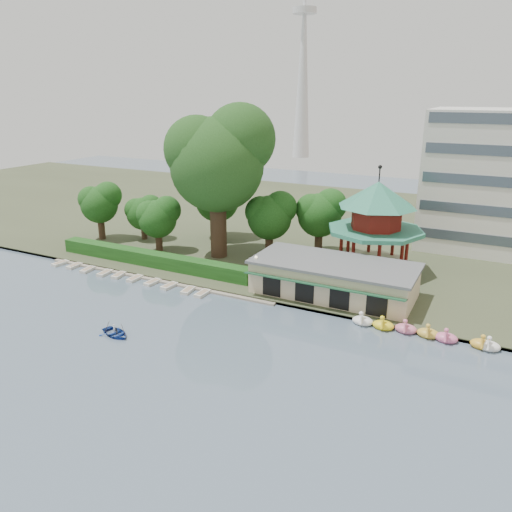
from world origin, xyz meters
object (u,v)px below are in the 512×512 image
Objects in this scene: big_tree at (219,157)px; rowboat_with_passengers at (115,331)px; dock at (155,278)px; boathouse at (334,278)px; pavilion at (376,218)px.

rowboat_with_passengers is (2.92, -25.06, -13.90)m from big_tree.
boathouse is (22.00, 4.77, 2.25)m from dock.
boathouse is at bearing -18.32° from big_tree.
pavilion is 34.67m from rowboat_with_passengers.
pavilion is at bearing 10.32° from big_tree.
dock is 6.33× the size of rowboat_with_passengers.
boathouse reaches higher than dock.
pavilion is at bearing 58.18° from rowboat_with_passengers.
rowboat_with_passengers is at bearing -66.56° from dock.
pavilion is at bearing 31.66° from dock.
dock is at bearing -148.34° from pavilion.
pavilion is (24.00, 14.80, 7.36)m from dock.
pavilion is 0.64× the size of big_tree.
dock is at bearing -106.08° from big_tree.
big_tree reaches higher than pavilion.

